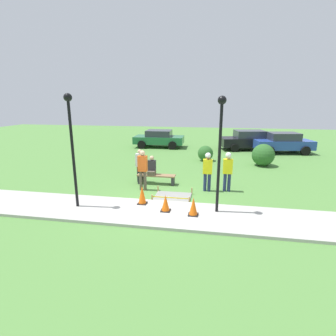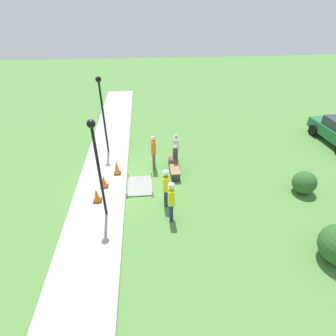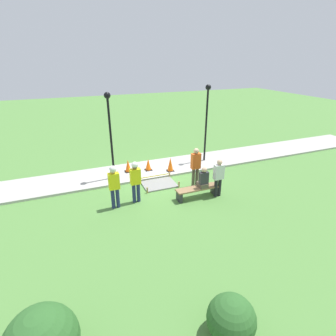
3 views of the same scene
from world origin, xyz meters
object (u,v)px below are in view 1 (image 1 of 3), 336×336
bystander_in_orange_shirt (143,168)px  bystander_in_gray_shirt (140,164)px  traffic_cone_far_patch (166,203)px  parked_car_black (249,140)px  traffic_cone_near_patch (142,195)px  park_bench (156,177)px  lamppost_far (71,135)px  traffic_cone_sidewalk_edge (193,206)px  worker_assistant (208,169)px  worker_supervisor (228,168)px  parked_car_green (159,138)px  parked_car_blue (283,143)px  person_seated_on_bench (152,167)px  lamppost_near (220,138)px

bystander_in_orange_shirt → bystander_in_gray_shirt: bearing=111.6°
traffic_cone_far_patch → parked_car_black: size_ratio=0.12×
parked_car_black → traffic_cone_near_patch: bearing=-124.1°
traffic_cone_near_patch → bystander_in_orange_shirt: 1.92m
traffic_cone_far_patch → park_bench: size_ratio=0.32×
traffic_cone_far_patch → park_bench: (-1.06, 3.23, -0.06)m
lamppost_far → parked_car_black: bearing=60.7°
traffic_cone_near_patch → parked_car_black: (5.30, 12.83, 0.34)m
traffic_cone_sidewalk_edge → bystander_in_gray_shirt: bystander_in_gray_shirt is taller
parked_car_black → traffic_cone_sidewalk_edge: bearing=-115.6°
worker_assistant → traffic_cone_far_patch: bearing=-117.0°
traffic_cone_near_patch → worker_supervisor: size_ratio=0.40×
traffic_cone_near_patch → bystander_in_orange_shirt: (-0.46, 1.77, 0.57)m
worker_supervisor → parked_car_green: 11.72m
bystander_in_orange_shirt → parked_car_blue: bearing=51.1°
parked_car_black → bystander_in_gray_shirt: bearing=-133.8°
traffic_cone_near_patch → worker_assistant: bearing=42.5°
lamppost_far → person_seated_on_bench: bearing=60.0°
parked_car_green → lamppost_far: bearing=-92.4°
traffic_cone_sidewalk_edge → lamppost_far: 4.83m
lamppost_far → parked_car_blue: 16.03m
bystander_in_orange_shirt → lamppost_near: lamppost_near is taller
worker_supervisor → lamppost_far: bearing=-151.9°
worker_supervisor → parked_car_black: (2.12, 10.57, -0.24)m
park_bench → bystander_in_gray_shirt: bearing=167.4°
parked_car_blue → lamppost_near: bearing=-121.7°
park_bench → lamppost_near: size_ratio=0.46×
parked_car_blue → person_seated_on_bench: bearing=-140.9°
traffic_cone_near_patch → bystander_in_gray_shirt: size_ratio=0.44×
person_seated_on_bench → worker_supervisor: 3.52m
parked_car_black → parked_car_green: bearing=169.1°
lamppost_near → bystander_in_gray_shirt: bearing=139.3°
person_seated_on_bench → lamppost_far: bearing=-120.0°
traffic_cone_sidewalk_edge → worker_supervisor: worker_supervisor is taller
park_bench → worker_assistant: 2.57m
park_bench → bystander_in_gray_shirt: 1.04m
traffic_cone_sidewalk_edge → lamppost_far: (-4.24, 0.02, 2.30)m
traffic_cone_near_patch → traffic_cone_far_patch: 1.11m
bystander_in_orange_shirt → bystander_in_gray_shirt: (-0.45, 1.14, -0.11)m
traffic_cone_far_patch → worker_supervisor: size_ratio=0.34×
traffic_cone_far_patch → worker_assistant: 3.03m
traffic_cone_sidewalk_edge → park_bench: traffic_cone_sidewalk_edge is taller
parked_car_green → bystander_in_gray_shirt: bearing=-84.8°
worker_supervisor → traffic_cone_sidewalk_edge: bearing=-112.4°
bystander_in_gray_shirt → person_seated_on_bench: bearing=-12.6°
traffic_cone_sidewalk_edge → parked_car_blue: 13.71m
park_bench → traffic_cone_sidewalk_edge: bearing=-59.1°
person_seated_on_bench → parked_car_green: parked_car_green is taller
person_seated_on_bench → parked_car_green: bearing=100.1°
parked_car_blue → parked_car_black: bearing=146.6°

